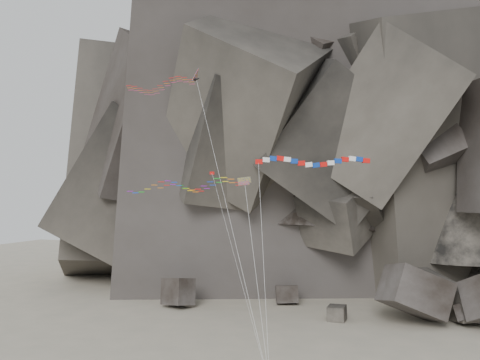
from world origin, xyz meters
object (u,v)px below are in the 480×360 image
(delta_kite, at_px, (157,86))
(banner_kite, at_px, (312,162))
(parafoil_kite, at_px, (181,185))
(pennant_kite, at_px, (225,224))

(delta_kite, height_order, banner_kite, delta_kite)
(banner_kite, relative_size, parafoil_kite, 1.12)
(delta_kite, relative_size, pennant_kite, 1.64)
(delta_kite, xyz_separation_m, parafoil_kite, (6.23, -6.15, -12.65))
(banner_kite, relative_size, pennant_kite, 1.08)
(banner_kite, bearing_deg, pennant_kite, -172.68)
(delta_kite, bearing_deg, banner_kite, -11.83)
(parafoil_kite, height_order, pennant_kite, pennant_kite)
(delta_kite, distance_m, banner_kite, 22.63)
(pennant_kite, bearing_deg, banner_kite, 0.84)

